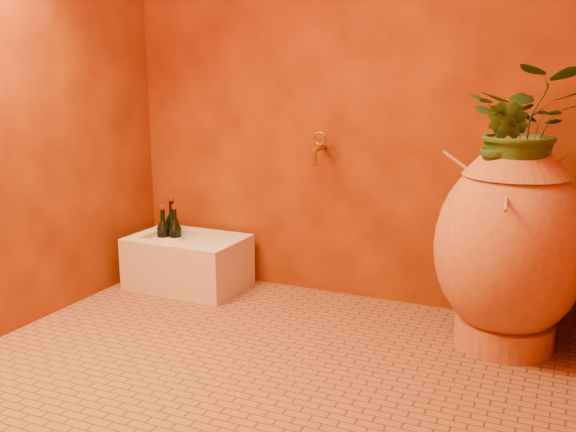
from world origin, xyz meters
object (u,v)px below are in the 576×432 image
at_px(amphora, 510,246).
at_px(wine_bottle_c, 164,239).
at_px(stone_basin, 188,263).
at_px(wine_bottle_b, 173,233).
at_px(wall_tap, 319,147).
at_px(wine_bottle_a, 175,239).

height_order(amphora, wine_bottle_c, amphora).
xyz_separation_m(stone_basin, wine_bottle_c, (-0.15, -0.02, 0.13)).
distance_m(wine_bottle_b, wall_tap, 1.01).
height_order(amphora, wine_bottle_b, amphora).
distance_m(stone_basin, wall_tap, 0.99).
relative_size(wine_bottle_c, wall_tap, 1.78).
height_order(wine_bottle_b, wall_tap, wall_tap).
bearing_deg(wine_bottle_b, wine_bottle_a, -46.39).
distance_m(wine_bottle_a, wall_tap, 0.97).
xyz_separation_m(amphora, wine_bottle_a, (-1.78, 0.10, -0.19)).
bearing_deg(stone_basin, wine_bottle_b, 154.75).
relative_size(amphora, wine_bottle_c, 3.05).
bearing_deg(wine_bottle_c, wine_bottle_b, 88.29).
bearing_deg(wine_bottle_a, stone_basin, 1.35).
bearing_deg(wall_tap, wine_bottle_b, -173.57).
bearing_deg(amphora, stone_basin, 176.63).
bearing_deg(wine_bottle_c, wine_bottle_a, 12.22).
bearing_deg(wine_bottle_b, wine_bottle_c, -91.71).
bearing_deg(stone_basin, wall_tap, 12.99).
distance_m(wine_bottle_c, wall_tap, 1.03).
distance_m(stone_basin, wine_bottle_c, 0.19).
height_order(stone_basin, wall_tap, wall_tap).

